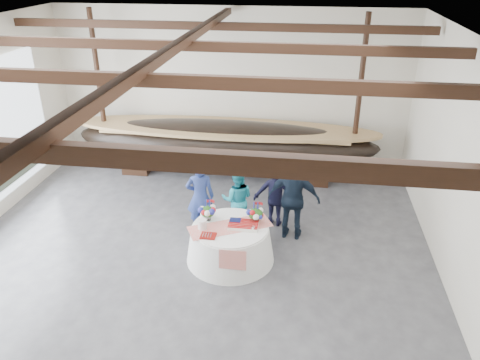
# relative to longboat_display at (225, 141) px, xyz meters

# --- Properties ---
(floor) EXTENTS (10.00, 12.00, 0.01)m
(floor) POSITION_rel_longboat_display_xyz_m (0.02, -5.10, -1.02)
(floor) COLOR #3D3D42
(floor) RESTS_ON ground
(wall_back) EXTENTS (10.00, 0.02, 4.50)m
(wall_back) POSITION_rel_longboat_display_xyz_m (0.02, 0.90, 1.23)
(wall_back) COLOR silver
(wall_back) RESTS_ON ground
(ceiling) EXTENTS (10.00, 12.00, 0.01)m
(ceiling) POSITION_rel_longboat_display_xyz_m (0.02, -5.10, 3.48)
(ceiling) COLOR white
(ceiling) RESTS_ON wall_back
(pavilion_structure) EXTENTS (9.80, 11.76, 4.50)m
(pavilion_structure) POSITION_rel_longboat_display_xyz_m (0.02, -4.24, 2.99)
(pavilion_structure) COLOR black
(pavilion_structure) RESTS_ON ground
(longboat_display) EXTENTS (8.49, 1.70, 1.59)m
(longboat_display) POSITION_rel_longboat_display_xyz_m (0.00, 0.00, 0.00)
(longboat_display) COLOR black
(longboat_display) RESTS_ON ground
(banquet_table) EXTENTS (1.82, 1.82, 0.78)m
(banquet_table) POSITION_rel_longboat_display_xyz_m (0.82, -4.04, -0.63)
(banquet_table) COLOR white
(banquet_table) RESTS_ON ground
(tabletop_items) EXTENTS (1.74, 1.26, 0.40)m
(tabletop_items) POSITION_rel_longboat_display_xyz_m (0.79, -3.90, -0.09)
(tabletop_items) COLOR red
(tabletop_items) RESTS_ON banquet_table
(guest_woman_blue) EXTENTS (0.70, 0.53, 1.73)m
(guest_woman_blue) POSITION_rel_longboat_display_xyz_m (-0.02, -3.04, -0.15)
(guest_woman_blue) COLOR navy
(guest_woman_blue) RESTS_ON ground
(guest_woman_teal) EXTENTS (0.77, 0.62, 1.51)m
(guest_woman_teal) POSITION_rel_longboat_display_xyz_m (0.79, -2.84, -0.26)
(guest_woman_teal) COLOR teal
(guest_woman_teal) RESTS_ON ground
(guest_man_left) EXTENTS (1.14, 0.74, 1.66)m
(guest_man_left) POSITION_rel_longboat_display_xyz_m (1.63, -2.50, -0.19)
(guest_man_left) COLOR black
(guest_man_left) RESTS_ON ground
(guest_man_right) EXTENTS (1.18, 0.60, 1.94)m
(guest_man_right) POSITION_rel_longboat_display_xyz_m (2.05, -3.01, -0.05)
(guest_man_right) COLOR black
(guest_man_right) RESTS_ON ground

